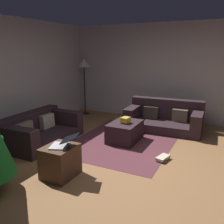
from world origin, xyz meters
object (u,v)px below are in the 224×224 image
Objects in this scene: side_table at (60,161)px; laptop at (63,143)px; tv_remote at (125,124)px; book_stack at (163,158)px; couch_right at (165,118)px; couch_left at (39,130)px; corner_lamp at (84,67)px; ottoman at (125,132)px; gift_box at (126,120)px.

laptop reaches higher than side_table.
tv_remote is 1.76m from side_table.
side_table is 1.78m from book_stack.
couch_right is 3.50× the size of side_table.
book_stack is at bearing -45.61° from side_table.
couch_left is 2.73m from corner_lamp.
couch_right is 1.31m from ottoman.
couch_left is 2.96m from couch_right.
couch_left is 5.29× the size of book_stack.
book_stack is (1.24, -1.27, -0.20)m from side_table.
ottoman is at bearing -7.07° from laptop.
tv_remote is at bearing 62.77° from book_stack.
gift_box is 1.17× the size of tv_remote.
corner_lamp is (0.40, 2.55, 1.15)m from couch_right.
couch_right is 3.74× the size of laptop.
couch_left is at bearing 55.06° from laptop.
laptop is 1.79m from book_stack.
couch_right is at bearing 13.95° from book_stack.
ottoman is 1.64× the size of laptop.
couch_right is at bearing -14.32° from laptop.
book_stack is 0.19× the size of corner_lamp.
laptop is at bearing 72.98° from couch_right.
corner_lamp reaches higher than gift_box.
side_table is 1.07× the size of laptop.
laptop is at bearing 172.00° from gift_box.
tv_remote is at bearing -159.26° from gift_box.
gift_box is 0.11× the size of corner_lamp.
corner_lamp reaches higher than couch_left.
couch_right reaches higher than side_table.
couch_left is 3.27× the size of side_table.
side_table is (-1.82, 0.28, 0.04)m from ottoman.
laptop is (-1.70, 0.28, 0.12)m from tv_remote.
couch_right is 5.68× the size of book_stack.
laptop is at bearing 135.23° from book_stack.
gift_box is (0.81, -1.63, 0.22)m from couch_left.
book_stack is at bearing 94.48° from couch_left.
tv_remote is (0.73, -1.66, 0.17)m from couch_left.
laptop is at bearing -69.66° from side_table.
gift_box is 1.19m from book_stack.
couch_left is at bearing 117.62° from ottoman.
couch_right reaches higher than laptop.
corner_lamp is at bearing 53.95° from book_stack.
couch_right is 2.82m from corner_lamp.
corner_lamp is (1.63, 2.03, 0.95)m from gift_box.
side_table is (-1.72, 0.33, -0.17)m from tv_remote.
couch_left reaches higher than gift_box.
side_table is 0.31× the size of corner_lamp.
gift_box is 1.79m from laptop.
side_table reaches higher than tv_remote.
couch_left is at bearing 117.63° from tv_remote.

